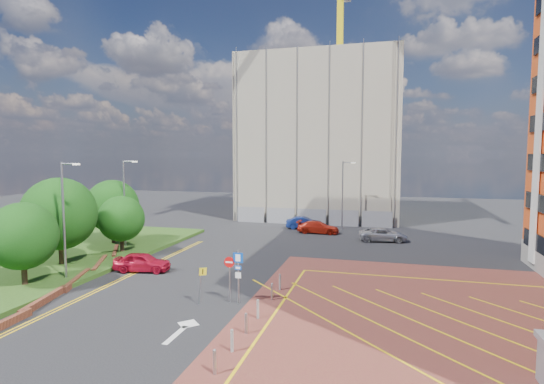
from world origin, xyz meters
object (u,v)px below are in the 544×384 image
at_px(car_blue_back, 304,223).
at_px(car_silver_back, 383,235).
at_px(car_red_back, 318,227).
at_px(tree_a, 22,236).
at_px(car_red_left, 142,262).
at_px(tree_d, 112,206).
at_px(lamp_left_far, 125,199).
at_px(tree_c, 121,219).
at_px(lamp_back, 343,192).
at_px(lamp_left_near, 64,215).
at_px(tree_b, 59,214).
at_px(warning_sign, 201,281).
at_px(sign_cluster, 235,271).

bearing_deg(car_blue_back, car_silver_back, -126.78).
relative_size(car_red_back, car_silver_back, 0.96).
relative_size(tree_a, car_red_left, 1.29).
distance_m(tree_d, lamp_left_far, 2.44).
relative_size(tree_c, car_silver_back, 1.01).
bearing_deg(lamp_back, car_blue_back, -166.64).
height_order(tree_d, car_red_left, tree_d).
bearing_deg(tree_d, lamp_left_near, -69.65).
bearing_deg(tree_b, lamp_left_far, 81.23).
bearing_deg(car_red_left, lamp_left_far, 31.26).
bearing_deg(tree_a, warning_sign, 0.92).
height_order(car_blue_back, car_silver_back, car_blue_back).
bearing_deg(car_red_back, car_red_left, 152.19).
xyz_separation_m(tree_c, tree_d, (-3.00, 3.00, 0.68)).
distance_m(tree_a, tree_c, 10.02).
distance_m(lamp_back, car_red_back, 5.59).
bearing_deg(car_silver_back, tree_c, 109.35).
xyz_separation_m(tree_d, sign_cluster, (16.80, -12.02, -1.92)).
bearing_deg(tree_a, car_blue_back, 63.12).
xyz_separation_m(tree_a, tree_d, (-2.50, 13.00, 0.37)).
bearing_deg(tree_d, lamp_back, 36.09).
bearing_deg(lamp_back, tree_d, -143.91).
xyz_separation_m(lamp_left_near, warning_sign, (10.89, -1.80, -3.23)).
height_order(tree_d, car_blue_back, tree_d).
relative_size(tree_b, lamp_left_near, 0.84).
relative_size(tree_c, lamp_back, 0.61).
distance_m(tree_d, lamp_back, 25.47).
bearing_deg(car_red_back, car_silver_back, -109.50).
bearing_deg(tree_b, tree_d, 97.13).
bearing_deg(car_blue_back, lamp_left_near, 146.64).
xyz_separation_m(sign_cluster, car_red_left, (-9.11, 4.68, -1.24)).
height_order(tree_d, sign_cluster, tree_d).
height_order(tree_b, car_silver_back, tree_b).
distance_m(sign_cluster, warning_sign, 2.06).
xyz_separation_m(car_red_back, car_silver_back, (7.03, -2.66, -0.00)).
relative_size(car_red_left, car_blue_back, 0.98).
distance_m(tree_d, sign_cluster, 20.74).
relative_size(lamp_left_near, car_blue_back, 1.87).
relative_size(lamp_left_near, lamp_back, 1.00).
distance_m(tree_d, lamp_left_near, 11.76).
xyz_separation_m(lamp_left_near, car_red_back, (14.09, 22.55, -3.98)).
height_order(car_red_back, car_silver_back, car_red_back).
xyz_separation_m(lamp_left_far, car_silver_back, (23.12, 9.88, -3.99)).
distance_m(tree_d, car_red_left, 11.09).
bearing_deg(car_red_back, tree_a, 148.67).
relative_size(tree_b, lamp_left_far, 0.84).
xyz_separation_m(tree_c, sign_cluster, (13.80, -9.02, -1.24)).
height_order(lamp_left_far, car_blue_back, lamp_left_far).
bearing_deg(tree_b, car_silver_back, 34.90).
relative_size(lamp_left_far, lamp_back, 1.00).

